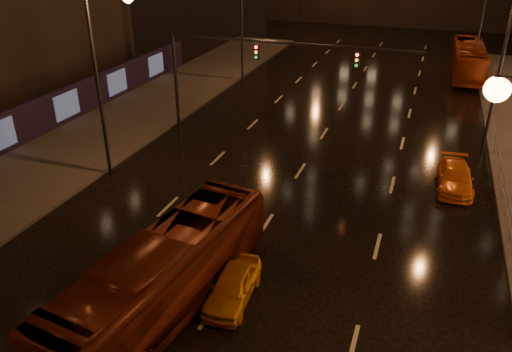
% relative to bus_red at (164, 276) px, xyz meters
% --- Properties ---
extents(ground, '(140.00, 140.00, 0.00)m').
position_rel_bus_red_xyz_m(ground, '(1.50, 16.48, -1.46)').
color(ground, black).
rests_on(ground, ground).
extents(sidewalk_left, '(7.00, 70.00, 0.15)m').
position_rel_bus_red_xyz_m(sidewalk_left, '(-12.00, 11.48, -1.39)').
color(sidewalk_left, '#38332D').
rests_on(sidewalk_left, ground).
extents(traffic_signal, '(15.31, 0.32, 6.20)m').
position_rel_bus_red_xyz_m(traffic_signal, '(-3.56, 16.48, 3.27)').
color(traffic_signal, black).
rests_on(traffic_signal, ground).
extents(railing_right, '(0.05, 56.00, 1.00)m').
position_rel_bus_red_xyz_m(railing_right, '(11.70, 14.48, -0.57)').
color(railing_right, '#99999E').
rests_on(railing_right, sidewalk_right).
extents(bus_red, '(3.85, 10.74, 2.92)m').
position_rel_bus_red_xyz_m(bus_red, '(0.00, 0.00, 0.00)').
color(bus_red, '#5A1C0C').
rests_on(bus_red, ground).
extents(bus_curb, '(2.71, 10.75, 2.98)m').
position_rel_bus_red_xyz_m(bus_curb, '(10.50, 36.92, 0.03)').
color(bus_curb, maroon).
rests_on(bus_curb, ground).
extents(taxi_near, '(1.58, 3.54, 1.18)m').
position_rel_bus_red_xyz_m(taxi_near, '(2.00, 1.31, -0.87)').
color(taxi_near, orange).
rests_on(taxi_near, ground).
extents(taxi_far, '(1.90, 4.20, 1.19)m').
position_rel_bus_red_xyz_m(taxi_far, '(9.50, 13.21, -0.87)').
color(taxi_far, orange).
rests_on(taxi_far, ground).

